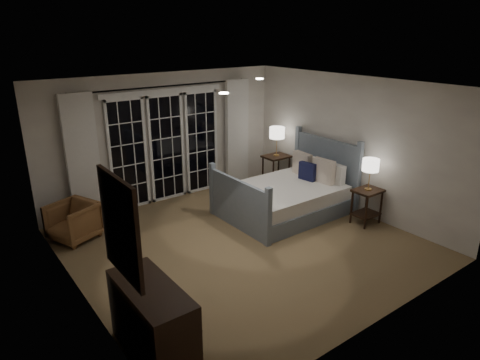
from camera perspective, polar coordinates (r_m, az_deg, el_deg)
floor at (r=6.94m, az=0.31°, el=-8.46°), size 5.00×5.00×0.00m
ceiling at (r=6.18m, az=0.35°, el=12.48°), size 5.00×5.00×0.00m
wall_left at (r=5.42m, az=-21.31°, el=-3.63°), size 0.02×5.00×2.50m
wall_right at (r=8.15m, az=14.54°, el=4.62°), size 0.02×5.00×2.50m
wall_back at (r=8.50m, az=-9.93°, el=5.57°), size 5.00×0.02×2.50m
wall_front at (r=4.84m, az=18.58°, el=-6.07°), size 5.00×0.02×2.50m
french_doors at (r=8.51m, az=-9.74°, el=4.47°), size 2.50×0.04×2.20m
curtain_rod at (r=8.24m, az=-10.02°, el=12.20°), size 3.50×0.03×0.03m
curtain_left at (r=7.84m, az=-20.24°, el=2.70°), size 0.55×0.10×2.25m
curtain_right at (r=9.27m, az=-0.41°, el=6.37°), size 0.55×0.10×2.25m
downlight_a at (r=7.14m, az=2.63°, el=13.33°), size 0.12×0.12×0.01m
downlight_b at (r=5.51m, az=-2.17°, el=11.50°), size 0.12×0.12×0.01m
bed at (r=7.99m, az=6.29°, el=-2.16°), size 2.19×1.57×1.28m
nightstand_left at (r=7.79m, az=16.56°, el=-2.73°), size 0.49×0.39×0.63m
nightstand_right at (r=9.25m, az=4.83°, el=1.87°), size 0.54×0.43×0.70m
lamp_left at (r=7.58m, az=17.03°, el=1.87°), size 0.29×0.29×0.55m
lamp_right at (r=9.06m, az=4.96°, el=6.27°), size 0.32×0.32×0.62m
armchair at (r=7.45m, az=-21.31°, el=-5.17°), size 0.89×0.88×0.63m
dresser at (r=4.72m, az=-11.55°, el=-18.00°), size 0.49×1.16×0.82m
mirror at (r=4.06m, az=-15.65°, el=-6.12°), size 0.05×0.85×1.00m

